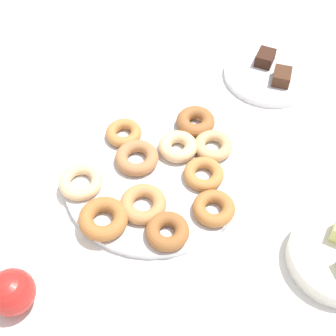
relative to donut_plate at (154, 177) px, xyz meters
name	(u,v)px	position (x,y,z in m)	size (l,w,h in m)	color
ground_plane	(154,179)	(0.00, 0.00, -0.01)	(2.40, 2.40, 0.00)	white
donut_plate	(154,177)	(0.00, 0.00, 0.00)	(0.36, 0.36, 0.02)	silver
donut_0	(81,182)	(0.06, -0.13, 0.02)	(0.09, 0.09, 0.02)	#EABC84
donut_1	(137,158)	(-0.02, -0.04, 0.02)	(0.09, 0.09, 0.03)	#B27547
donut_2	(103,219)	(0.13, -0.06, 0.02)	(0.09, 0.09, 0.03)	#AD6B33
donut_3	(143,204)	(0.08, 0.00, 0.02)	(0.09, 0.09, 0.03)	#C6844C
donut_4	(204,174)	(-0.01, 0.10, 0.02)	(0.08, 0.08, 0.02)	#BC7A3D
donut_5	(124,133)	(-0.08, -0.09, 0.02)	(0.08, 0.08, 0.02)	#BC7A3D
donut_6	(195,122)	(-0.15, 0.06, 0.02)	(0.08, 0.08, 0.03)	#995B2D
donut_7	(167,231)	(0.13, 0.06, 0.02)	(0.08, 0.08, 0.03)	#995B2D
donut_8	(214,208)	(0.06, 0.13, 0.02)	(0.08, 0.08, 0.03)	#AD6B33
donut_9	(178,147)	(-0.07, 0.04, 0.02)	(0.08, 0.08, 0.03)	#EABC84
donut_10	(213,146)	(-0.09, 0.11, 0.02)	(0.08, 0.08, 0.02)	tan
cake_plate	(269,75)	(-0.36, 0.20, 0.00)	(0.22, 0.22, 0.01)	silver
brownie_near	(265,58)	(-0.40, 0.19, 0.02)	(0.05, 0.04, 0.03)	#381E14
brownie_far	(282,77)	(-0.34, 0.23, 0.02)	(0.05, 0.04, 0.03)	#472819
apple	(12,292)	(0.30, -0.16, 0.03)	(0.08, 0.08, 0.08)	red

